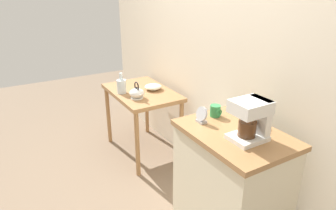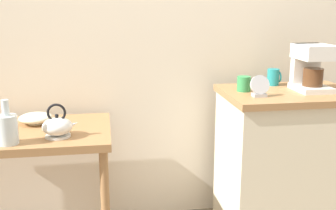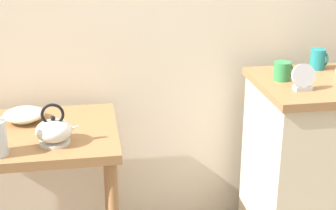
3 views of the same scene
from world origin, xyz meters
The scene contains 7 objects.
wooden_table centered at (-0.72, 0.01, 0.63)m, with size 0.88×0.58×0.73m.
kitchen_counter centered at (0.73, -0.01, 0.45)m, with size 0.75×0.54×0.89m.
bowl_stoneware centered at (-0.69, 0.13, 0.76)m, with size 0.18×0.18×0.06m.
teakettle centered at (-0.54, -0.13, 0.78)m, with size 0.18×0.15×0.17m.
mug_tall_green centered at (0.47, 0.03, 0.94)m, with size 0.08×0.08×0.08m.
mug_dark_teal centered at (0.70, 0.17, 0.94)m, with size 0.08×0.07×0.10m.
table_clock centered at (0.50, -0.12, 0.95)m, with size 0.10×0.05×0.12m.
Camera 3 is at (-0.40, -2.05, 1.60)m, focal length 54.52 mm.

